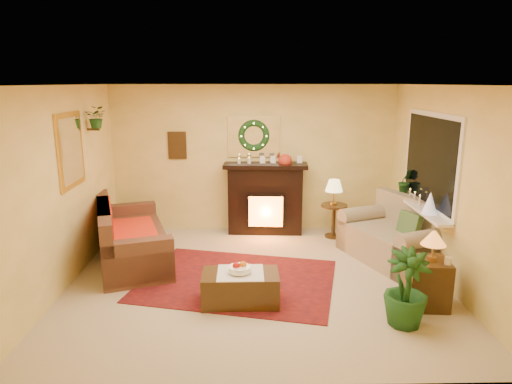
{
  "coord_description": "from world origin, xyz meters",
  "views": [
    {
      "loc": [
        -0.13,
        -5.79,
        2.63
      ],
      "look_at": [
        0.0,
        0.35,
        1.15
      ],
      "focal_mm": 32.0,
      "sensor_mm": 36.0,
      "label": 1
    }
  ],
  "objects_px": {
    "side_table_round": "(334,219)",
    "loveseat": "(393,234)",
    "sofa": "(132,233)",
    "fireplace": "(265,202)",
    "end_table_square": "(426,284)",
    "coffee_table": "(241,287)"
  },
  "relations": [
    {
      "from": "sofa",
      "to": "end_table_square",
      "type": "distance_m",
      "value": 4.16
    },
    {
      "from": "fireplace",
      "to": "coffee_table",
      "type": "relative_size",
      "value": 1.4
    },
    {
      "from": "sofa",
      "to": "coffee_table",
      "type": "relative_size",
      "value": 2.27
    },
    {
      "from": "fireplace",
      "to": "side_table_round",
      "type": "distance_m",
      "value": 1.23
    },
    {
      "from": "coffee_table",
      "to": "end_table_square",
      "type": "bearing_deg",
      "value": -3.03
    },
    {
      "from": "side_table_round",
      "to": "sofa",
      "type": "bearing_deg",
      "value": -162.72
    },
    {
      "from": "loveseat",
      "to": "coffee_table",
      "type": "relative_size",
      "value": 1.74
    },
    {
      "from": "loveseat",
      "to": "side_table_round",
      "type": "height_order",
      "value": "loveseat"
    },
    {
      "from": "side_table_round",
      "to": "loveseat",
      "type": "bearing_deg",
      "value": -57.81
    },
    {
      "from": "fireplace",
      "to": "loveseat",
      "type": "bearing_deg",
      "value": -33.2
    },
    {
      "from": "loveseat",
      "to": "side_table_round",
      "type": "distance_m",
      "value": 1.29
    },
    {
      "from": "end_table_square",
      "to": "fireplace",
      "type": "bearing_deg",
      "value": 122.82
    },
    {
      "from": "loveseat",
      "to": "coffee_table",
      "type": "height_order",
      "value": "loveseat"
    },
    {
      "from": "sofa",
      "to": "end_table_square",
      "type": "bearing_deg",
      "value": -39.47
    },
    {
      "from": "sofa",
      "to": "coffee_table",
      "type": "bearing_deg",
      "value": -58.79
    },
    {
      "from": "sofa",
      "to": "loveseat",
      "type": "relative_size",
      "value": 1.3
    },
    {
      "from": "loveseat",
      "to": "fireplace",
      "type": "bearing_deg",
      "value": 120.98
    },
    {
      "from": "sofa",
      "to": "fireplace",
      "type": "height_order",
      "value": "fireplace"
    },
    {
      "from": "sofa",
      "to": "fireplace",
      "type": "bearing_deg",
      "value": 14.41
    },
    {
      "from": "end_table_square",
      "to": "coffee_table",
      "type": "relative_size",
      "value": 0.63
    },
    {
      "from": "side_table_round",
      "to": "coffee_table",
      "type": "distance_m",
      "value": 2.89
    },
    {
      "from": "side_table_round",
      "to": "coffee_table",
      "type": "xyz_separation_m",
      "value": [
        -1.59,
        -2.42,
        -0.11
      ]
    }
  ]
}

